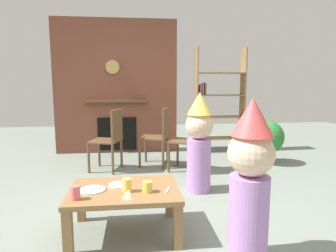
{
  "coord_description": "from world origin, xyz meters",
  "views": [
    {
      "loc": [
        -0.23,
        -2.9,
        1.28
      ],
      "look_at": [
        0.15,
        0.4,
        0.79
      ],
      "focal_mm": 31.59,
      "sensor_mm": 36.0,
      "label": 1
    }
  ],
  "objects_px": {
    "dining_chair_middle": "(160,133)",
    "dining_chair_left": "(111,136)",
    "bookshelf": "(216,104)",
    "paper_cup_center": "(76,193)",
    "potted_plant_tall": "(267,138)",
    "child_in_pink": "(199,140)",
    "paper_plate_rear": "(119,185)",
    "birthday_cake_slice": "(129,194)",
    "paper_plate_front": "(93,190)",
    "paper_cup_near_right": "(148,187)",
    "coffee_table": "(125,196)",
    "child_with_cone_hat": "(250,177)",
    "paper_cup_near_left": "(127,185)",
    "dining_chair_right": "(191,137)"
  },
  "relations": [
    {
      "from": "coffee_table",
      "to": "birthday_cake_slice",
      "type": "xyz_separation_m",
      "value": [
        0.04,
        -0.2,
        0.1
      ]
    },
    {
      "from": "bookshelf",
      "to": "paper_cup_near_right",
      "type": "relative_size",
      "value": 21.42
    },
    {
      "from": "birthday_cake_slice",
      "to": "potted_plant_tall",
      "type": "distance_m",
      "value": 3.04
    },
    {
      "from": "dining_chair_middle",
      "to": "dining_chair_left",
      "type": "bearing_deg",
      "value": 31.02
    },
    {
      "from": "child_with_cone_hat",
      "to": "potted_plant_tall",
      "type": "height_order",
      "value": "child_with_cone_hat"
    },
    {
      "from": "paper_plate_front",
      "to": "paper_cup_near_right",
      "type": "bearing_deg",
      "value": -10.75
    },
    {
      "from": "paper_cup_center",
      "to": "birthday_cake_slice",
      "type": "xyz_separation_m",
      "value": [
        0.4,
        -0.01,
        -0.02
      ]
    },
    {
      "from": "bookshelf",
      "to": "paper_cup_near_left",
      "type": "distance_m",
      "value": 3.38
    },
    {
      "from": "paper_cup_near_right",
      "to": "child_in_pink",
      "type": "xyz_separation_m",
      "value": [
        0.65,
        1.01,
        0.18
      ]
    },
    {
      "from": "paper_cup_near_right",
      "to": "dining_chair_middle",
      "type": "height_order",
      "value": "dining_chair_middle"
    },
    {
      "from": "paper_plate_rear",
      "to": "dining_chair_left",
      "type": "distance_m",
      "value": 1.8
    },
    {
      "from": "paper_cup_near_right",
      "to": "dining_chair_middle",
      "type": "distance_m",
      "value": 2.16
    },
    {
      "from": "dining_chair_middle",
      "to": "coffee_table",
      "type": "bearing_deg",
      "value": 94.01
    },
    {
      "from": "coffee_table",
      "to": "paper_cup_near_left",
      "type": "distance_m",
      "value": 0.14
    },
    {
      "from": "paper_cup_center",
      "to": "dining_chair_right",
      "type": "distance_m",
      "value": 2.27
    },
    {
      "from": "dining_chair_middle",
      "to": "child_in_pink",
      "type": "bearing_deg",
      "value": 124.95
    },
    {
      "from": "potted_plant_tall",
      "to": "dining_chair_right",
      "type": "bearing_deg",
      "value": -168.19
    },
    {
      "from": "dining_chair_left",
      "to": "paper_cup_near_right",
      "type": "bearing_deg",
      "value": 119.88
    },
    {
      "from": "coffee_table",
      "to": "dining_chair_middle",
      "type": "distance_m",
      "value": 2.11
    },
    {
      "from": "bookshelf",
      "to": "dining_chair_left",
      "type": "xyz_separation_m",
      "value": [
        -1.85,
        -1.02,
        -0.37
      ]
    },
    {
      "from": "dining_chair_left",
      "to": "dining_chair_middle",
      "type": "relative_size",
      "value": 1.0
    },
    {
      "from": "birthday_cake_slice",
      "to": "dining_chair_left",
      "type": "distance_m",
      "value": 2.09
    },
    {
      "from": "child_in_pink",
      "to": "potted_plant_tall",
      "type": "relative_size",
      "value": 1.7
    },
    {
      "from": "paper_cup_near_right",
      "to": "birthday_cake_slice",
      "type": "distance_m",
      "value": 0.18
    },
    {
      "from": "dining_chair_middle",
      "to": "potted_plant_tall",
      "type": "relative_size",
      "value": 1.3
    },
    {
      "from": "paper_cup_near_right",
      "to": "dining_chair_right",
      "type": "bearing_deg",
      "value": 68.53
    },
    {
      "from": "coffee_table",
      "to": "paper_cup_center",
      "type": "bearing_deg",
      "value": -152.22
    },
    {
      "from": "dining_chair_left",
      "to": "dining_chair_right",
      "type": "relative_size",
      "value": 1.0
    },
    {
      "from": "bookshelf",
      "to": "paper_plate_front",
      "type": "bearing_deg",
      "value": -122.62
    },
    {
      "from": "paper_cup_near_left",
      "to": "dining_chair_right",
      "type": "height_order",
      "value": "dining_chair_right"
    },
    {
      "from": "bookshelf",
      "to": "coffee_table",
      "type": "bearing_deg",
      "value": -118.92
    },
    {
      "from": "child_in_pink",
      "to": "dining_chair_left",
      "type": "xyz_separation_m",
      "value": [
        -1.09,
        0.95,
        -0.11
      ]
    },
    {
      "from": "paper_cup_near_left",
      "to": "child_in_pink",
      "type": "xyz_separation_m",
      "value": [
        0.81,
        0.98,
        0.17
      ]
    },
    {
      "from": "paper_plate_front",
      "to": "coffee_table",
      "type": "bearing_deg",
      "value": 2.49
    },
    {
      "from": "paper_cup_near_right",
      "to": "child_with_cone_hat",
      "type": "distance_m",
      "value": 0.82
    },
    {
      "from": "dining_chair_middle",
      "to": "potted_plant_tall",
      "type": "xyz_separation_m",
      "value": [
        1.7,
        -0.08,
        -0.1
      ]
    },
    {
      "from": "potted_plant_tall",
      "to": "paper_plate_front",
      "type": "bearing_deg",
      "value": -140.87
    },
    {
      "from": "child_with_cone_hat",
      "to": "dining_chair_middle",
      "type": "distance_m",
      "value": 2.57
    },
    {
      "from": "birthday_cake_slice",
      "to": "dining_chair_middle",
      "type": "xyz_separation_m",
      "value": [
        0.44,
        2.24,
        0.08
      ]
    },
    {
      "from": "child_with_cone_hat",
      "to": "dining_chair_middle",
      "type": "bearing_deg",
      "value": -52.11
    },
    {
      "from": "paper_cup_center",
      "to": "dining_chair_middle",
      "type": "height_order",
      "value": "dining_chair_middle"
    },
    {
      "from": "coffee_table",
      "to": "dining_chair_right",
      "type": "height_order",
      "value": "dining_chair_right"
    },
    {
      "from": "paper_cup_near_right",
      "to": "birthday_cake_slice",
      "type": "xyz_separation_m",
      "value": [
        -0.15,
        -0.1,
        -0.01
      ]
    },
    {
      "from": "child_in_pink",
      "to": "paper_cup_near_right",
      "type": "bearing_deg",
      "value": 9.81
    },
    {
      "from": "coffee_table",
      "to": "paper_cup_near_right",
      "type": "xyz_separation_m",
      "value": [
        0.19,
        -0.1,
        0.11
      ]
    },
    {
      "from": "paper_cup_center",
      "to": "potted_plant_tall",
      "type": "relative_size",
      "value": 0.15
    },
    {
      "from": "paper_cup_near_right",
      "to": "child_with_cone_hat",
      "type": "xyz_separation_m",
      "value": [
        0.7,
        -0.39,
        0.18
      ]
    },
    {
      "from": "child_in_pink",
      "to": "paper_plate_rear",
      "type": "bearing_deg",
      "value": -4.55
    },
    {
      "from": "child_with_cone_hat",
      "to": "paper_plate_rear",
      "type": "bearing_deg",
      "value": -2.58
    },
    {
      "from": "paper_cup_near_right",
      "to": "paper_plate_front",
      "type": "bearing_deg",
      "value": 169.25
    }
  ]
}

